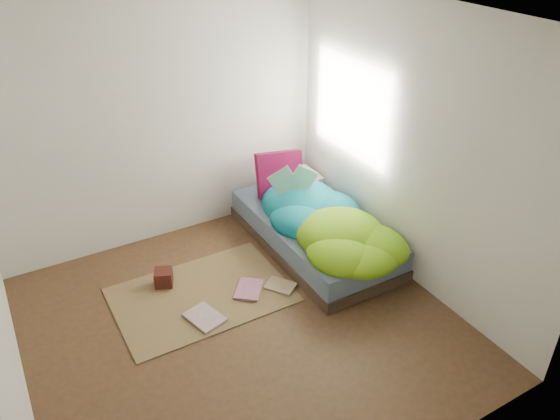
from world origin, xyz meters
The scene contains 12 objects.
ground centered at (0.00, 0.00, 0.00)m, with size 3.50×3.50×0.00m, color #46311A.
room_walls centered at (0.01, 0.01, 1.63)m, with size 3.54×3.54×2.62m.
bed centered at (1.22, 0.72, 0.17)m, with size 1.00×2.00×0.34m.
duvet centered at (1.22, 0.50, 0.51)m, with size 0.96×1.84×0.34m, color #08777D, non-canonical shape.
rug centered at (-0.15, 0.55, 0.01)m, with size 1.60×1.10×0.01m, color brown.
pillow_floral centered at (1.42, 1.42, 0.40)m, with size 0.55×0.34×0.12m, color beige.
pillow_magenta centered at (1.16, 1.36, 0.59)m, with size 0.50×0.16×0.50m, color #46041F.
open_book centered at (1.10, 0.96, 0.81)m, with size 0.42×0.09×0.26m, color green, non-canonical shape.
wooden_box centered at (-0.40, 0.87, 0.09)m, with size 0.16×0.16×0.16m, color #38130C.
floor_book_a centered at (-0.38, 0.19, 0.03)m, with size 0.25×0.34×0.03m, color beige.
floor_book_b centered at (0.17, 0.45, 0.03)m, with size 0.24×0.32×0.03m, color pink.
floor_book_c centered at (0.47, 0.22, 0.02)m, with size 0.20×0.27×0.02m, color tan.
Camera 1 is at (-1.51, -3.30, 3.32)m, focal length 35.00 mm.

